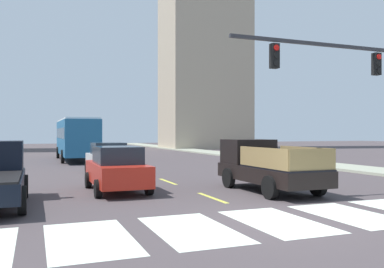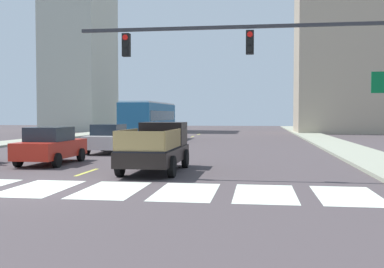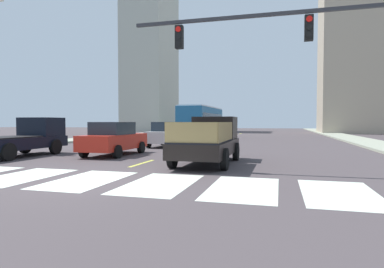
% 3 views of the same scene
% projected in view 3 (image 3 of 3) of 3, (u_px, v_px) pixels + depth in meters
% --- Properties ---
extents(ground_plane, '(160.00, 160.00, 0.00)m').
position_uv_depth(ground_plane, '(87.00, 180.00, 9.66)').
color(ground_plane, '#483F41').
extents(sidewalk_right, '(3.00, 110.00, 0.15)m').
position_uv_depth(sidewalk_right, '(377.00, 144.00, 23.77)').
color(sidewalk_right, '#9EA18A').
rests_on(sidewalk_right, ground).
extents(sidewalk_left, '(3.00, 110.00, 0.15)m').
position_uv_depth(sidewalk_left, '(81.00, 140.00, 30.26)').
color(sidewalk_left, '#9EA18A').
rests_on(sidewalk_left, ground).
extents(crosswalk_stripe_3, '(1.76, 3.31, 0.01)m').
position_uv_depth(crosswalk_stripe_3, '(23.00, 176.00, 10.26)').
color(crosswalk_stripe_3, silver).
rests_on(crosswalk_stripe_3, ground).
extents(crosswalk_stripe_4, '(1.76, 3.31, 0.01)m').
position_uv_depth(crosswalk_stripe_4, '(87.00, 180.00, 9.66)').
color(crosswalk_stripe_4, silver).
rests_on(crosswalk_stripe_4, ground).
extents(crosswalk_stripe_5, '(1.76, 3.31, 0.01)m').
position_uv_depth(crosswalk_stripe_5, '(160.00, 184.00, 9.05)').
color(crosswalk_stripe_5, silver).
rests_on(crosswalk_stripe_5, ground).
extents(crosswalk_stripe_6, '(1.76, 3.31, 0.01)m').
position_uv_depth(crosswalk_stripe_6, '(243.00, 188.00, 8.45)').
color(crosswalk_stripe_6, silver).
rests_on(crosswalk_stripe_6, ground).
extents(crosswalk_stripe_7, '(1.76, 3.31, 0.01)m').
position_uv_depth(crosswalk_stripe_7, '(340.00, 193.00, 7.85)').
color(crosswalk_stripe_7, silver).
rests_on(crosswalk_stripe_7, ground).
extents(lane_dash_0, '(0.16, 2.40, 0.01)m').
position_uv_depth(lane_dash_0, '(142.00, 163.00, 13.52)').
color(lane_dash_0, '#D3CE46').
rests_on(lane_dash_0, ground).
extents(lane_dash_1, '(0.16, 2.40, 0.01)m').
position_uv_depth(lane_dash_1, '(178.00, 152.00, 18.34)').
color(lane_dash_1, '#D3CE46').
rests_on(lane_dash_1, ground).
extents(lane_dash_2, '(0.16, 2.40, 0.01)m').
position_uv_depth(lane_dash_2, '(200.00, 146.00, 23.16)').
color(lane_dash_2, '#D3CE46').
rests_on(lane_dash_2, ground).
extents(lane_dash_3, '(0.16, 2.40, 0.01)m').
position_uv_depth(lane_dash_3, '(213.00, 142.00, 27.98)').
color(lane_dash_3, '#D3CE46').
rests_on(lane_dash_3, ground).
extents(lane_dash_4, '(0.16, 2.40, 0.01)m').
position_uv_depth(lane_dash_4, '(223.00, 139.00, 32.81)').
color(lane_dash_4, '#D3CE46').
rests_on(lane_dash_4, ground).
extents(lane_dash_5, '(0.16, 2.40, 0.01)m').
position_uv_depth(lane_dash_5, '(230.00, 137.00, 37.63)').
color(lane_dash_5, '#D3CE46').
rests_on(lane_dash_5, ground).
extents(lane_dash_6, '(0.16, 2.40, 0.01)m').
position_uv_depth(lane_dash_6, '(236.00, 135.00, 42.45)').
color(lane_dash_6, '#D3CE46').
rests_on(lane_dash_6, ground).
extents(lane_dash_7, '(0.16, 2.40, 0.01)m').
position_uv_depth(lane_dash_7, '(241.00, 134.00, 47.27)').
color(lane_dash_7, '#D3CE46').
rests_on(lane_dash_7, ground).
extents(pickup_stakebed, '(2.18, 5.20, 1.96)m').
position_uv_depth(pickup_stakebed, '(209.00, 141.00, 13.75)').
color(pickup_stakebed, black).
rests_on(pickup_stakebed, ground).
extents(pickup_dark, '(2.18, 5.20, 1.96)m').
position_uv_depth(pickup_dark, '(25.00, 138.00, 16.52)').
color(pickup_dark, black).
rests_on(pickup_dark, ground).
extents(city_bus, '(2.72, 10.80, 3.32)m').
position_uv_depth(city_bus, '(202.00, 120.00, 34.72)').
color(city_bus, '#1F5B89').
rests_on(city_bus, ground).
extents(sedan_far, '(2.02, 4.40, 1.72)m').
position_uv_depth(sedan_far, '(168.00, 134.00, 22.75)').
color(sedan_far, silver).
rests_on(sedan_far, ground).
extents(sedan_near_left, '(2.02, 4.40, 1.72)m').
position_uv_depth(sedan_near_left, '(114.00, 139.00, 16.81)').
color(sedan_near_left, red).
rests_on(sedan_near_left, ground).
extents(traffic_signal_gantry, '(11.38, 0.27, 6.00)m').
position_uv_depth(traffic_signal_gantry, '(351.00, 43.00, 10.47)').
color(traffic_signal_gantry, '#2D2D33').
rests_on(traffic_signal_gantry, ground).
extents(block_mid_left, '(7.63, 11.45, 31.04)m').
position_uv_depth(block_mid_left, '(151.00, 49.00, 61.81)').
color(block_mid_left, '#AEB0A1').
rests_on(block_mid_left, ground).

